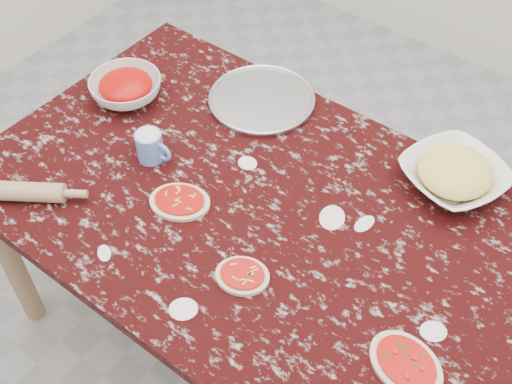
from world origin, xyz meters
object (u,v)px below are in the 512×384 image
object	(u,v)px
cheese_bowl	(453,176)
sauce_bowl	(126,88)
flour_mug	(151,146)
rolling_pin	(15,191)
worktable	(256,223)
pizza_tray	(262,100)

from	to	relation	value
cheese_bowl	sauce_bowl	bearing A→B (deg)	-164.03
flour_mug	rolling_pin	size ratio (longest dim) A/B	0.42
rolling_pin	worktable	bearing A→B (deg)	35.51
flour_mug	rolling_pin	xyz separation A→B (m)	(-0.19, -0.35, -0.02)
flour_mug	cheese_bowl	bearing A→B (deg)	30.39
worktable	sauce_bowl	world-z (taller)	sauce_bowl
flour_mug	pizza_tray	bearing A→B (deg)	75.37
pizza_tray	rolling_pin	size ratio (longest dim) A/B	1.21
worktable	cheese_bowl	size ratio (longest dim) A/B	5.77
pizza_tray	flour_mug	xyz separation A→B (m)	(-0.10, -0.40, 0.04)
pizza_tray	flour_mug	world-z (taller)	flour_mug
worktable	cheese_bowl	world-z (taller)	cheese_bowl
cheese_bowl	rolling_pin	world-z (taller)	cheese_bowl
sauce_bowl	worktable	bearing A→B (deg)	-10.18
sauce_bowl	pizza_tray	bearing A→B (deg)	34.50
sauce_bowl	flour_mug	distance (m)	0.30
worktable	sauce_bowl	size ratio (longest dim) A/B	6.94
worktable	cheese_bowl	xyz separation A→B (m)	(0.40, 0.40, 0.12)
pizza_tray	rolling_pin	distance (m)	0.80
worktable	rolling_pin	distance (m)	0.68
pizza_tray	cheese_bowl	world-z (taller)	cheese_bowl
sauce_bowl	flour_mug	xyz separation A→B (m)	(0.26, -0.15, 0.01)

